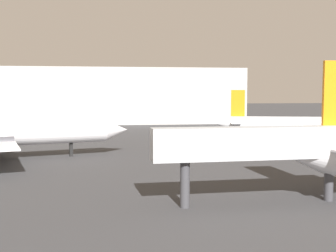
{
  "coord_description": "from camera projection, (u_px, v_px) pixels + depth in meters",
  "views": [
    {
      "loc": [
        -1.53,
        -7.33,
        8.38
      ],
      "look_at": [
        7.23,
        54.54,
        3.37
      ],
      "focal_mm": 45.1,
      "sensor_mm": 36.0,
      "label": 1
    }
  ],
  "objects": [
    {
      "name": "jet_bridge",
      "position": [
        285.0,
        144.0,
        31.72
      ],
      "size": [
        18.54,
        2.88,
        6.03
      ],
      "rotation": [
        0.0,
        0.0,
        0.03
      ],
      "color": "#B2B7BC",
      "rests_on": "ground_plane"
    },
    {
      "name": "airplane_distant",
      "position": [
        2.0,
        134.0,
        51.68
      ],
      "size": [
        31.21,
        25.16,
        10.33
      ],
      "rotation": [
        0.0,
        0.0,
        0.28
      ],
      "color": "white",
      "rests_on": "ground_plane"
    },
    {
      "name": "airplane_far_left",
      "position": [
        295.0,
        124.0,
        74.56
      ],
      "size": [
        27.9,
        19.88,
        8.8
      ],
      "rotation": [
        0.0,
        0.0,
        -0.24
      ],
      "color": "silver",
      "rests_on": "ground_plane"
    },
    {
      "name": "terminal_building",
      "position": [
        72.0,
        96.0,
        117.24
      ],
      "size": [
        92.88,
        24.3,
        14.79
      ],
      "primitive_type": "cube",
      "color": "#B7B7B2",
      "rests_on": "ground_plane"
    }
  ]
}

